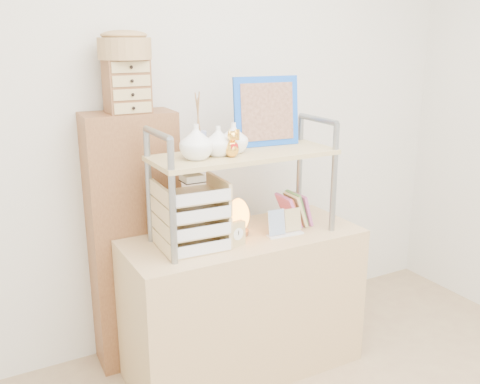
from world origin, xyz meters
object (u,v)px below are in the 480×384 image
object	(u,v)px
cabinet	(135,241)
salt_lamp	(238,216)
letter_tray	(193,219)
desk	(244,303)

from	to	relation	value
cabinet	salt_lamp	distance (m)	0.57
salt_lamp	letter_tray	bearing A→B (deg)	-170.34
desk	cabinet	world-z (taller)	cabinet
desk	cabinet	xyz separation A→B (m)	(-0.45, 0.37, 0.30)
letter_tray	desk	bearing A→B (deg)	3.51
cabinet	letter_tray	world-z (taller)	cabinet
desk	salt_lamp	xyz separation A→B (m)	(-0.02, 0.03, 0.47)
letter_tray	cabinet	bearing A→B (deg)	112.98
letter_tray	salt_lamp	world-z (taller)	letter_tray
letter_tray	salt_lamp	distance (m)	0.27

